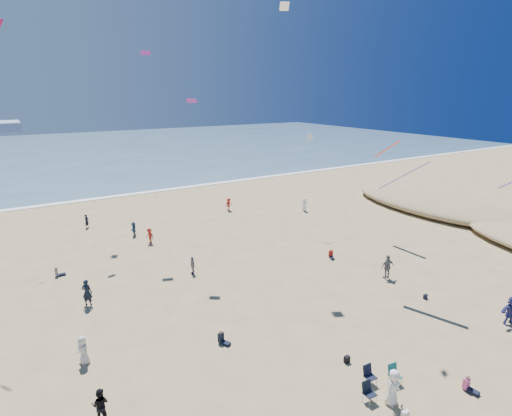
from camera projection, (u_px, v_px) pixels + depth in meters
ocean at (58, 153)px, 95.33m from camera, size 220.00×100.00×0.06m
surf_line at (102, 198)px, 54.48m from camera, size 220.00×1.20×0.08m
standing_flyers at (259, 266)px, 31.25m from camera, size 28.59×34.78×1.93m
seated_group at (290, 318)px, 24.83m from camera, size 21.73×29.02×0.84m
chair_cluster at (379, 381)px, 19.33m from camera, size 2.65×1.42×1.00m
white_tote at (405, 415)px, 17.70m from camera, size 0.35×0.20×0.40m
black_backpack at (347, 359)px, 21.39m from camera, size 0.30×0.22×0.38m
navy_bag at (425, 296)px, 28.00m from camera, size 0.28×0.18×0.34m
kites_aloft at (304, 88)px, 29.21m from camera, size 42.02×39.34×20.95m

